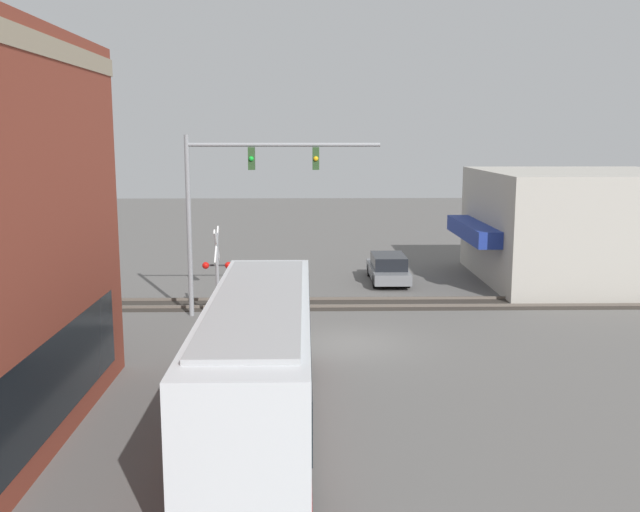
% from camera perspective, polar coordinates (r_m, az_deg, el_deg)
% --- Properties ---
extents(ground_plane, '(120.00, 120.00, 0.00)m').
position_cam_1_polar(ground_plane, '(25.94, 2.45, -6.96)').
color(ground_plane, '#605E5B').
extents(shop_building, '(10.50, 11.12, 5.63)m').
position_cam_1_polar(shop_building, '(38.79, 20.05, 2.25)').
color(shop_building, '#B2ADA3').
rests_on(shop_building, ground).
extents(city_bus, '(11.93, 2.59, 3.42)m').
position_cam_1_polar(city_bus, '(18.31, -4.88, -7.93)').
color(city_bus, silver).
rests_on(city_bus, ground).
extents(traffic_signal_gantry, '(0.42, 7.86, 7.43)m').
position_cam_1_polar(traffic_signal_gantry, '(29.10, -6.37, 5.62)').
color(traffic_signal_gantry, gray).
rests_on(traffic_signal_gantry, ground).
extents(crossing_signal, '(1.41, 1.18, 3.81)m').
position_cam_1_polar(crossing_signal, '(28.62, -8.23, -0.74)').
color(crossing_signal, gray).
rests_on(crossing_signal, ground).
extents(rail_track_near, '(2.60, 60.00, 0.15)m').
position_cam_1_polar(rail_track_near, '(31.72, 1.77, -3.81)').
color(rail_track_near, '#332D28').
rests_on(rail_track_near, ground).
extents(parked_car_grey, '(4.80, 1.82, 1.44)m').
position_cam_1_polar(parked_car_grey, '(36.46, 5.47, -1.04)').
color(parked_car_grey, slate).
rests_on(parked_car_grey, ground).
extents(pedestrian_at_crossing, '(0.34, 0.34, 1.62)m').
position_cam_1_polar(pedestrian_at_crossing, '(29.71, -6.74, -3.23)').
color(pedestrian_at_crossing, '#473828').
rests_on(pedestrian_at_crossing, ground).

